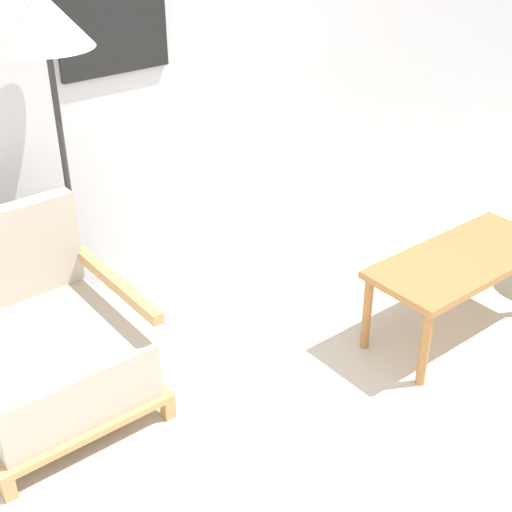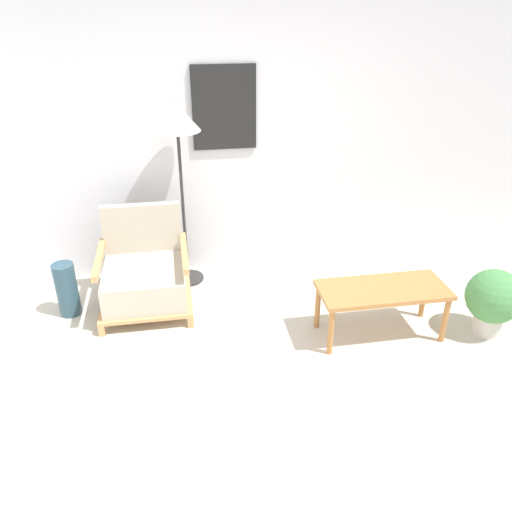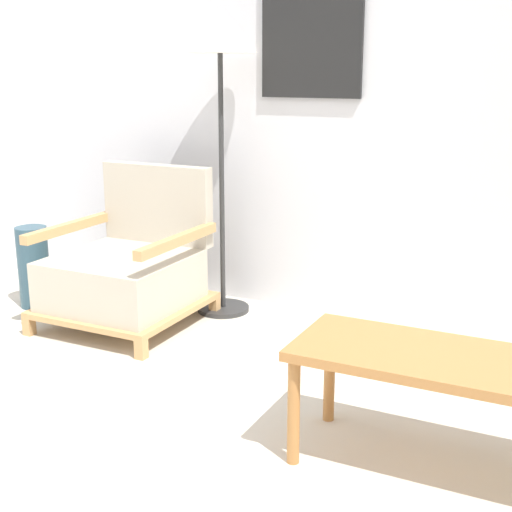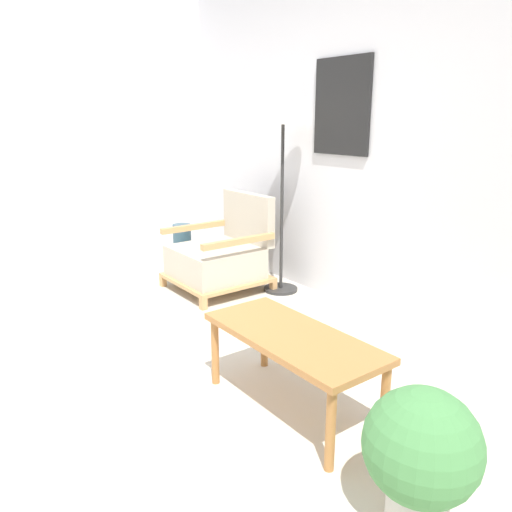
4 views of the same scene
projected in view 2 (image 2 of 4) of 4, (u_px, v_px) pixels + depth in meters
The scene contains 7 objects.
ground_plane at pixel (315, 422), 3.18m from camera, with size 14.00×14.00×0.00m, color beige.
wall_back at pixel (256, 128), 4.51m from camera, with size 8.00×0.09×2.70m.
armchair at pixel (145, 275), 4.25m from camera, with size 0.75×0.76×0.83m.
floor_lamp at pixel (178, 131), 4.13m from camera, with size 0.39×0.39×1.64m.
coffee_table at pixel (383, 294), 3.84m from camera, with size 0.99×0.43×0.43m.
vase at pixel (67, 289), 4.17m from camera, with size 0.18×0.18×0.47m, color #2D4C5B.
potted_plant at pixel (493, 299), 3.88m from camera, with size 0.43×0.43×0.56m.
Camera 2 is at (-0.77, -2.23, 2.41)m, focal length 35.00 mm.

